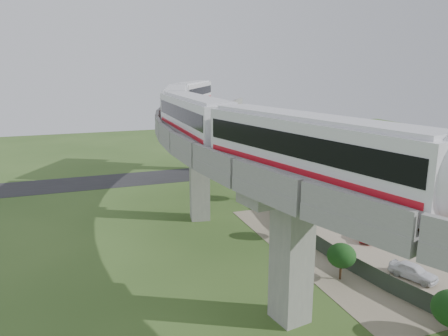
# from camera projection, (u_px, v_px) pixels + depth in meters

# --- Properties ---
(ground) EXTENTS (160.00, 160.00, 0.00)m
(ground) POSITION_uv_depth(u_px,v_px,m) (224.00, 257.00, 38.37)
(ground) COLOR #345120
(ground) RESTS_ON ground
(dirt_lot) EXTENTS (18.00, 26.00, 0.04)m
(dirt_lot) POSITION_uv_depth(u_px,v_px,m) (371.00, 244.00, 41.11)
(dirt_lot) COLOR gray
(dirt_lot) RESTS_ON ground
(asphalt_road) EXTENTS (60.00, 8.00, 0.03)m
(asphalt_road) POSITION_uv_depth(u_px,v_px,m) (157.00, 177.00, 65.86)
(asphalt_road) COLOR #232326
(asphalt_road) RESTS_ON ground
(viaduct) EXTENTS (19.58, 73.98, 11.40)m
(viaduct) POSITION_uv_depth(u_px,v_px,m) (266.00, 154.00, 37.54)
(viaduct) COLOR #99968E
(viaduct) RESTS_ON ground
(metro_train) EXTENTS (14.51, 60.81, 3.64)m
(metro_train) POSITION_uv_depth(u_px,v_px,m) (206.00, 109.00, 42.79)
(metro_train) COLOR silver
(metro_train) RESTS_ON ground
(fence) EXTENTS (3.87, 38.73, 1.50)m
(fence) POSITION_uv_depth(u_px,v_px,m) (321.00, 235.00, 41.39)
(fence) COLOR #2D382D
(fence) RESTS_ON ground
(tree_0) EXTENTS (1.88, 1.88, 2.48)m
(tree_0) POSITION_uv_depth(u_px,v_px,m) (250.00, 169.00, 63.67)
(tree_0) COLOR #382314
(tree_0) RESTS_ON ground
(tree_1) EXTENTS (2.57, 2.57, 3.62)m
(tree_1) POSITION_uv_depth(u_px,v_px,m) (247.00, 180.00, 54.25)
(tree_1) COLOR #382314
(tree_1) RESTS_ON ground
(tree_2) EXTENTS (2.18, 2.18, 2.86)m
(tree_2) POSITION_uv_depth(u_px,v_px,m) (283.00, 219.00, 42.23)
(tree_2) COLOR #382314
(tree_2) RESTS_ON ground
(tree_3) EXTENTS (2.26, 2.26, 3.00)m
(tree_3) POSITION_uv_depth(u_px,v_px,m) (341.00, 256.00, 33.94)
(tree_3) COLOR #382314
(tree_3) RESTS_ON ground
(car_white) EXTENTS (2.74, 4.01, 1.27)m
(car_white) POSITION_uv_depth(u_px,v_px,m) (413.00, 271.00, 34.34)
(car_white) COLOR white
(car_white) RESTS_ON dirt_lot
(car_red) EXTENTS (3.09, 3.26, 1.10)m
(car_red) POSITION_uv_depth(u_px,v_px,m) (367.00, 234.00, 42.14)
(car_red) COLOR #AE101D
(car_red) RESTS_ON dirt_lot
(car_dark) EXTENTS (4.60, 3.65, 1.25)m
(car_dark) POSITION_uv_depth(u_px,v_px,m) (292.00, 206.00, 50.08)
(car_dark) COLOR black
(car_dark) RESTS_ON dirt_lot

